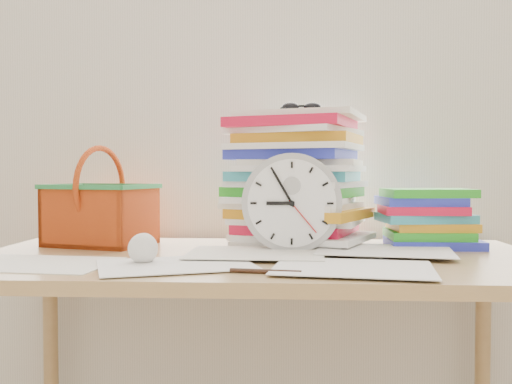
# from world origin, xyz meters

# --- Properties ---
(curtain) EXTENTS (2.40, 0.01, 2.50)m
(curtain) POSITION_xyz_m (0.00, 1.98, 1.30)
(curtain) COLOR silver
(curtain) RESTS_ON room_shell
(desk) EXTENTS (1.40, 0.70, 0.75)m
(desk) POSITION_xyz_m (0.00, 1.60, 0.68)
(desk) COLOR #9C7949
(desk) RESTS_ON ground
(paper_stack) EXTENTS (0.44, 0.40, 0.37)m
(paper_stack) POSITION_xyz_m (0.10, 1.82, 0.93)
(paper_stack) COLOR white
(paper_stack) RESTS_ON desk
(clock) EXTENTS (0.25, 0.05, 0.25)m
(clock) POSITION_xyz_m (0.09, 1.66, 0.88)
(clock) COLOR #A6A6A6
(clock) RESTS_ON desk
(sunglasses) EXTENTS (0.13, 0.11, 0.03)m
(sunglasses) POSITION_xyz_m (0.11, 1.79, 1.13)
(sunglasses) COLOR black
(sunglasses) RESTS_ON paper_stack
(book_stack) EXTENTS (0.29, 0.23, 0.16)m
(book_stack) POSITION_xyz_m (0.46, 1.79, 0.83)
(book_stack) COLOR white
(book_stack) RESTS_ON desk
(basket) EXTENTS (0.32, 0.28, 0.27)m
(basket) POSITION_xyz_m (-0.45, 1.77, 0.89)
(basket) COLOR #C64713
(basket) RESTS_ON desk
(crumpled_ball) EXTENTS (0.07, 0.07, 0.07)m
(crumpled_ball) POSITION_xyz_m (-0.25, 1.46, 0.78)
(crumpled_ball) COLOR white
(crumpled_ball) RESTS_ON desk
(pen) EXTENTS (0.15, 0.03, 0.01)m
(pen) POSITION_xyz_m (0.03, 1.35, 0.75)
(pen) COLOR black
(pen) RESTS_ON desk
(scattered_papers) EXTENTS (1.26, 0.42, 0.02)m
(scattered_papers) POSITION_xyz_m (0.00, 1.60, 0.76)
(scattered_papers) COLOR white
(scattered_papers) RESTS_ON desk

